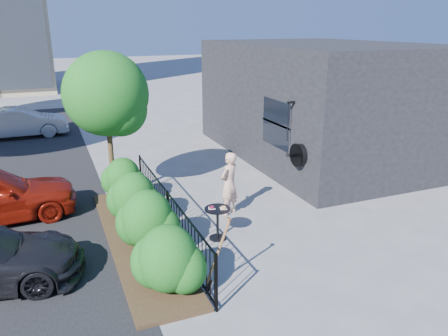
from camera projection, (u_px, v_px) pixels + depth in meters
name	position (u px, v px, depth m)	size (l,w,h in m)	color
ground	(230.00, 225.00, 10.53)	(120.00, 120.00, 0.00)	gray
shop_building	(321.00, 100.00, 15.83)	(6.22, 9.00, 4.00)	black
fence	(168.00, 213.00, 9.82)	(0.05, 6.05, 1.10)	black
planting_bed	(139.00, 240.00, 9.73)	(1.30, 6.00, 0.08)	#382616
shrubs	(141.00, 210.00, 9.65)	(1.10, 5.60, 1.24)	#145B1A
patio_tree	(109.00, 99.00, 11.29)	(2.20, 2.20, 3.94)	#3F2B19
cafe_table	(218.00, 218.00, 9.71)	(0.59, 0.59, 0.79)	black
woman	(229.00, 184.00, 10.93)	(0.59, 0.39, 1.62)	#E3AE93
shovel	(217.00, 259.00, 7.80)	(0.49, 0.18, 1.42)	brown
car_silver	(20.00, 123.00, 18.58)	(1.34, 3.84, 1.26)	#A8A8AC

